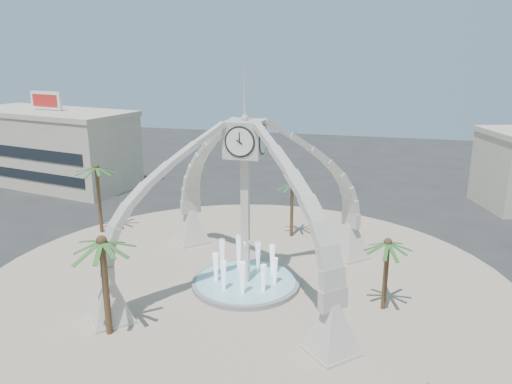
% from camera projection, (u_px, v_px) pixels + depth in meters
% --- Properties ---
extents(ground, '(140.00, 140.00, 0.00)m').
position_uv_depth(ground, '(246.00, 285.00, 37.11)').
color(ground, '#282828').
rests_on(ground, ground).
extents(plaza, '(40.00, 40.00, 0.06)m').
position_uv_depth(plaza, '(246.00, 285.00, 37.11)').
color(plaza, tan).
rests_on(plaza, ground).
extents(clock_tower, '(17.94, 17.94, 16.30)m').
position_uv_depth(clock_tower, '(245.00, 202.00, 35.33)').
color(clock_tower, beige).
rests_on(clock_tower, ground).
extents(fountain, '(8.00, 8.00, 3.62)m').
position_uv_depth(fountain, '(246.00, 282.00, 37.03)').
color(fountain, gray).
rests_on(fountain, ground).
extents(building_nw, '(23.75, 13.73, 11.90)m').
position_uv_depth(building_nw, '(52.00, 147.00, 63.94)').
color(building_nw, beige).
rests_on(building_nw, ground).
extents(palm_east, '(4.28, 4.28, 5.49)m').
position_uv_depth(palm_east, '(388.00, 243.00, 32.43)').
color(palm_east, brown).
rests_on(palm_east, ground).
extents(palm_west, '(4.26, 4.26, 7.14)m').
position_uv_depth(palm_west, '(96.00, 168.00, 46.17)').
color(palm_west, brown).
rests_on(palm_west, ground).
extents(palm_north, '(3.59, 3.59, 5.79)m').
position_uv_depth(palm_north, '(292.00, 184.00, 45.47)').
color(palm_north, brown).
rests_on(palm_north, ground).
extents(palm_south, '(4.35, 4.35, 6.92)m').
position_uv_depth(palm_south, '(102.00, 242.00, 29.14)').
color(palm_south, brown).
rests_on(palm_south, ground).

